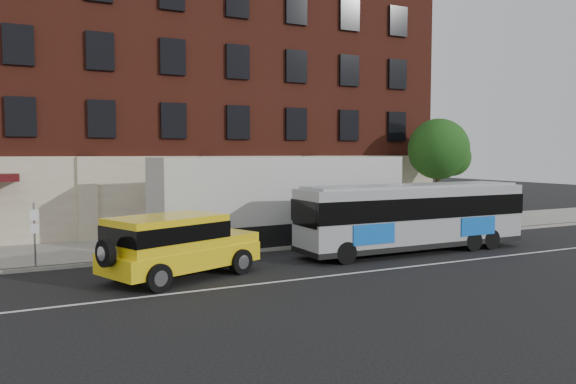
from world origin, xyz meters
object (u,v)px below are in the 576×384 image
street_tree (439,151)px  yellow_suv (175,242)px  shipping_container (284,201)px  sign_pole (35,231)px  city_bus (413,215)px

street_tree → yellow_suv: street_tree is taller
yellow_suv → shipping_container: shipping_container is taller
sign_pole → street_tree: 22.49m
city_bus → yellow_suv: city_bus is taller
yellow_suv → shipping_container: bearing=36.7°
sign_pole → city_bus: size_ratio=0.23×
yellow_suv → sign_pole: bearing=139.1°
sign_pole → shipping_container: (10.74, 1.16, 0.59)m
street_tree → yellow_suv: bearing=-158.5°
street_tree → city_bus: bearing=-137.7°
sign_pole → shipping_container: bearing=6.2°
city_bus → yellow_suv: 10.68m
street_tree → shipping_container: 11.75m
sign_pole → shipping_container: 10.82m
city_bus → shipping_container: shipping_container is taller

